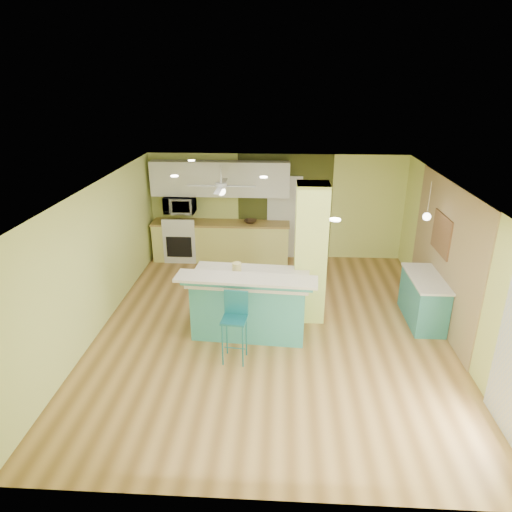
% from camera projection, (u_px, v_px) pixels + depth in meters
% --- Properties ---
extents(floor, '(6.00, 7.00, 0.01)m').
position_uv_depth(floor, '(272.00, 329.00, 8.05)').
color(floor, olive).
rests_on(floor, ground).
extents(ceiling, '(6.00, 7.00, 0.01)m').
position_uv_depth(ceiling, '(274.00, 189.00, 7.12)').
color(ceiling, white).
rests_on(ceiling, wall_back).
extents(wall_back, '(6.00, 0.01, 2.50)m').
position_uv_depth(wall_back, '(276.00, 207.00, 10.84)').
color(wall_back, '#DEEA7D').
rests_on(wall_back, floor).
extents(wall_front, '(6.00, 0.01, 2.50)m').
position_uv_depth(wall_front, '(264.00, 405.00, 4.33)').
color(wall_front, '#DEEA7D').
rests_on(wall_front, floor).
extents(wall_left, '(0.01, 7.00, 2.50)m').
position_uv_depth(wall_left, '(96.00, 259.00, 7.75)').
color(wall_left, '#DEEA7D').
rests_on(wall_left, floor).
extents(wall_right, '(0.01, 7.00, 2.50)m').
position_uv_depth(wall_right, '(457.00, 267.00, 7.42)').
color(wall_right, '#DEEA7D').
rests_on(wall_right, floor).
extents(wood_panel, '(0.02, 3.40, 2.50)m').
position_uv_depth(wood_panel, '(444.00, 254.00, 7.98)').
color(wood_panel, '#9A7D58').
rests_on(wood_panel, floor).
extents(olive_accent, '(2.20, 0.02, 2.50)m').
position_uv_depth(olive_accent, '(285.00, 207.00, 10.81)').
color(olive_accent, '#40451B').
rests_on(olive_accent, floor).
extents(interior_door, '(0.82, 0.05, 2.00)m').
position_uv_depth(interior_door, '(284.00, 218.00, 10.88)').
color(interior_door, silver).
rests_on(interior_door, floor).
extents(column, '(0.55, 0.55, 2.50)m').
position_uv_depth(column, '(310.00, 253.00, 8.01)').
color(column, '#C9DA65').
rests_on(column, floor).
extents(kitchen_run, '(3.25, 0.63, 0.94)m').
position_uv_depth(kitchen_run, '(221.00, 241.00, 10.91)').
color(kitchen_run, '#EAE67A').
rests_on(kitchen_run, floor).
extents(stove, '(0.76, 0.66, 1.08)m').
position_uv_depth(stove, '(182.00, 241.00, 10.96)').
color(stove, white).
rests_on(stove, floor).
extents(upper_cabinets, '(3.20, 0.34, 0.80)m').
position_uv_depth(upper_cabinets, '(220.00, 179.00, 10.48)').
color(upper_cabinets, white).
rests_on(upper_cabinets, wall_back).
extents(microwave, '(0.70, 0.48, 0.39)m').
position_uv_depth(microwave, '(180.00, 205.00, 10.64)').
color(microwave, silver).
rests_on(microwave, wall_back).
extents(ceiling_fan, '(1.41, 1.41, 0.61)m').
position_uv_depth(ceiling_fan, '(221.00, 186.00, 9.19)').
color(ceiling_fan, silver).
rests_on(ceiling_fan, ceiling).
extents(pendant_lamp, '(0.14, 0.14, 0.69)m').
position_uv_depth(pendant_lamp, '(427.00, 216.00, 7.91)').
color(pendant_lamp, silver).
rests_on(pendant_lamp, ceiling).
extents(wall_decor, '(0.03, 0.90, 0.70)m').
position_uv_depth(wall_decor, '(442.00, 234.00, 8.06)').
color(wall_decor, brown).
rests_on(wall_decor, wood_panel).
extents(peninsula, '(2.28, 1.34, 1.20)m').
position_uv_depth(peninsula, '(250.00, 302.00, 7.79)').
color(peninsula, teal).
rests_on(peninsula, floor).
extents(bar_stool, '(0.41, 0.41, 1.13)m').
position_uv_depth(bar_stool, '(235.00, 315.00, 6.96)').
color(bar_stool, teal).
rests_on(bar_stool, floor).
extents(side_counter, '(0.57, 1.34, 0.86)m').
position_uv_depth(side_counter, '(423.00, 299.00, 8.16)').
color(side_counter, teal).
rests_on(side_counter, floor).
extents(fruit_bowl, '(0.34, 0.34, 0.07)m').
position_uv_depth(fruit_bowl, '(250.00, 221.00, 10.68)').
color(fruit_bowl, '#372516').
rests_on(fruit_bowl, kitchen_run).
extents(canister, '(0.16, 0.16, 0.16)m').
position_uv_depth(canister, '(237.00, 267.00, 7.75)').
color(canister, yellow).
rests_on(canister, peninsula).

